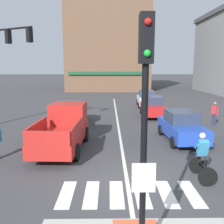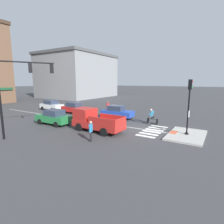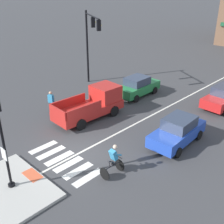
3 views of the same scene
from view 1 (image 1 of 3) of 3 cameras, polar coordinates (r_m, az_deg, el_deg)
The scene contains 17 objects.
ground_plane at distance 9.26m, azimuth 3.43°, elevation -15.33°, with size 300.00×300.00×0.00m, color #3D3D3F.
signal_pole at distance 4.56m, azimuth 7.33°, elevation -2.34°, with size 0.44×0.38×4.71m.
crosswalk_stripe_a at distance 8.53m, azimuth -10.26°, elevation -17.77°, with size 0.44×1.80×0.01m, color silver.
crosswalk_stripe_b at distance 8.44m, azimuth -4.65°, elevation -17.95°, with size 0.44×1.80×0.01m, color silver.
crosswalk_stripe_c at distance 8.43m, azimuth 1.05°, elevation -17.97°, with size 0.44×1.80×0.01m, color silver.
crosswalk_stripe_d at distance 8.49m, azimuth 6.71°, elevation -17.83°, with size 0.44×1.80×0.01m, color silver.
crosswalk_stripe_e at distance 8.62m, azimuth 12.23°, elevation -17.53°, with size 0.44×1.80×0.01m, color silver.
crosswalk_stripe_f at distance 8.83m, azimuth 17.52°, elevation -17.11°, with size 0.44×1.80×0.01m, color silver.
lane_centre_line at distance 18.78m, azimuth 1.26°, elevation -2.19°, with size 0.14×28.00×0.01m, color silver.
building_corner_right at distance 49.07m, azimuth -0.92°, elevation 15.22°, with size 14.59×15.94×16.89m.
car_red_eastbound_far at distance 20.95m, azimuth 9.22°, elevation 1.20°, with size 1.94×4.15×1.64m.
car_white_eastbound_distant at distance 26.28m, azimuth 7.79°, elevation 2.99°, with size 1.98×4.17×1.64m.
car_green_westbound_far at distance 18.07m, azimuth -8.91°, elevation -0.18°, with size 1.91×4.13×1.64m.
car_blue_eastbound_mid at distance 14.29m, azimuth 15.43°, elevation -3.11°, with size 1.98×4.17×1.64m.
pickup_truck_red_westbound_near at distance 12.86m, azimuth -10.75°, elevation -3.59°, with size 2.24×5.18×2.08m.
cyclist at distance 9.64m, azimuth 19.81°, elevation -9.28°, with size 0.69×1.11×1.68m.
pedestrian_waiting_far_side at distance 18.63m, azimuth 22.14°, elevation 0.04°, with size 0.38×0.48×1.67m.
Camera 1 is at (-0.63, -8.35, 3.95)m, focal length 40.47 mm.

